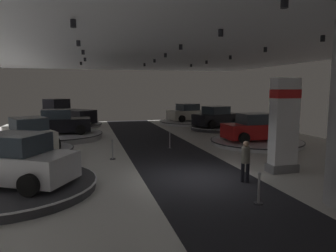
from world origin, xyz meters
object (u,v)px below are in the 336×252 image
(display_car_far_right, at_px, (217,117))
(display_platform_near_left, at_px, (14,187))
(display_platform_deep_left, at_px, (69,125))
(brand_sign_pylon, at_px, (284,124))
(display_car_deep_right, at_px, (189,113))
(display_platform_deep_right, at_px, (189,122))
(display_car_mid_right, at_px, (256,128))
(pickup_truck_deep_left, at_px, (67,114))
(display_platform_far_right, at_px, (217,128))
(display_platform_mid_right, at_px, (256,142))
(display_car_near_left, at_px, (13,161))
(display_platform_mid_left, at_px, (29,151))
(visitor_walking_near, at_px, (246,159))
(display_car_far_left, at_px, (59,123))
(display_platform_far_left, at_px, (60,136))
(display_car_mid_left, at_px, (29,135))

(display_car_far_right, relative_size, display_platform_near_left, 0.81)
(display_platform_deep_left, height_order, display_platform_near_left, display_platform_near_left)
(brand_sign_pylon, distance_m, display_car_deep_right, 18.02)
(display_platform_deep_right, relative_size, display_car_mid_right, 1.38)
(display_car_far_right, bearing_deg, pickup_truck_deep_left, 154.13)
(display_platform_far_right, xyz_separation_m, display_platform_mid_right, (-0.39, -6.93, -0.03))
(pickup_truck_deep_left, bearing_deg, display_platform_mid_right, -46.78)
(brand_sign_pylon, bearing_deg, display_car_near_left, 179.14)
(display_car_near_left, relative_size, display_platform_mid_right, 0.79)
(display_car_mid_right, bearing_deg, display_platform_near_left, -155.55)
(display_platform_deep_right, distance_m, display_platform_near_left, 21.64)
(display_car_far_right, bearing_deg, display_platform_mid_right, -92.97)
(display_car_near_left, bearing_deg, display_platform_near_left, 150.90)
(pickup_truck_deep_left, distance_m, display_car_near_left, 18.89)
(display_platform_near_left, relative_size, display_car_mid_right, 1.32)
(display_platform_far_right, relative_size, pickup_truck_deep_left, 0.85)
(display_car_deep_right, height_order, display_platform_mid_left, display_car_deep_right)
(display_platform_mid_left, bearing_deg, display_car_near_left, -84.72)
(display_platform_mid_left, relative_size, visitor_walking_near, 2.91)
(brand_sign_pylon, height_order, visitor_walking_near, brand_sign_pylon)
(display_car_far_right, height_order, display_platform_deep_right, display_car_far_right)
(pickup_truck_deep_left, bearing_deg, display_car_mid_right, -46.86)
(display_car_deep_right, relative_size, display_car_mid_right, 1.06)
(display_car_far_left, bearing_deg, display_car_mid_right, -23.94)
(display_car_far_right, bearing_deg, display_platform_deep_right, 99.44)
(display_platform_far_left, relative_size, display_platform_deep_right, 1.01)
(display_car_near_left, xyz_separation_m, display_car_mid_left, (-0.58, 6.40, -0.03))
(brand_sign_pylon, height_order, display_platform_deep_left, brand_sign_pylon)
(display_platform_deep_right, bearing_deg, display_car_mid_right, -87.90)
(pickup_truck_deep_left, xyz_separation_m, display_platform_deep_right, (11.77, -1.14, -0.99))
(display_platform_deep_left, xyz_separation_m, display_platform_mid_right, (12.02, -12.79, 0.02))
(brand_sign_pylon, distance_m, display_platform_near_left, 10.65)
(display_platform_deep_left, bearing_deg, brand_sign_pylon, -62.89)
(display_platform_far_right, xyz_separation_m, pickup_truck_deep_left, (-12.63, 6.10, 0.98))
(display_car_deep_right, bearing_deg, display_platform_deep_right, 14.15)
(display_car_mid_right, xyz_separation_m, display_car_mid_left, (-13.40, 0.55, 0.03))
(display_car_deep_right, bearing_deg, display_platform_mid_left, -138.89)
(display_platform_near_left, bearing_deg, display_car_far_right, 43.95)
(display_platform_mid_right, xyz_separation_m, display_car_mid_left, (-13.43, 0.55, 0.92))
(display_car_far_left, relative_size, display_car_mid_right, 1.01)
(brand_sign_pylon, distance_m, display_platform_deep_left, 21.21)
(visitor_walking_near, bearing_deg, display_platform_deep_left, 110.51)
(display_platform_far_left, xyz_separation_m, visitor_walking_near, (7.62, -12.37, 0.70))
(display_car_far_left, bearing_deg, display_platform_near_left, -92.93)
(display_platform_near_left, relative_size, display_car_mid_left, 1.23)
(display_car_mid_right, bearing_deg, display_platform_deep_left, 133.15)
(display_platform_mid_right, bearing_deg, display_car_mid_left, 177.67)
(display_platform_mid_right, height_order, visitor_walking_near, visitor_walking_near)
(display_platform_deep_left, xyz_separation_m, display_car_deep_right, (11.53, -0.91, 0.94))
(display_platform_deep_right, height_order, display_car_mid_left, display_car_mid_left)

